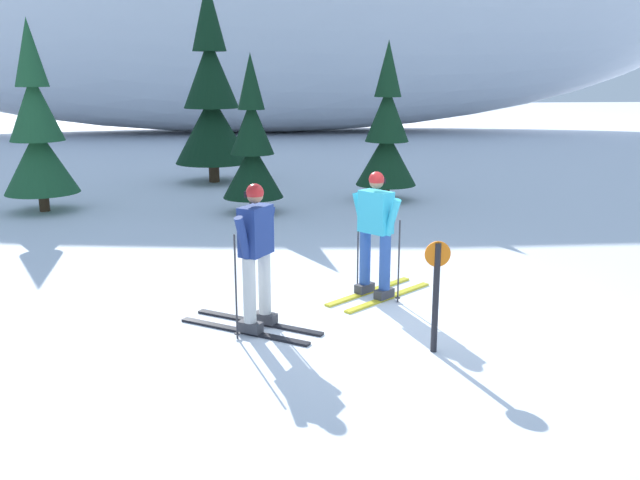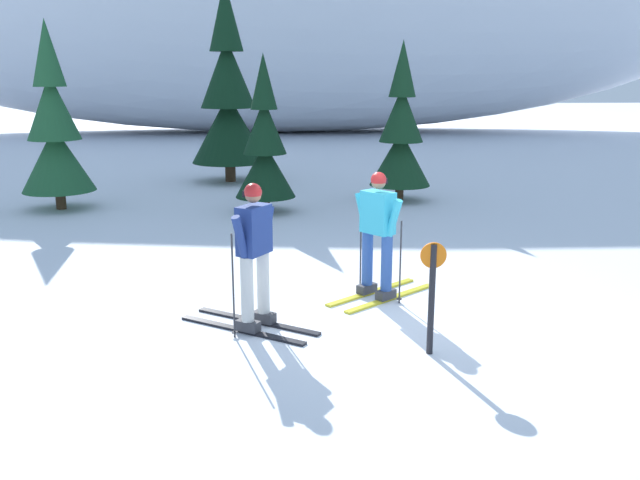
# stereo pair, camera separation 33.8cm
# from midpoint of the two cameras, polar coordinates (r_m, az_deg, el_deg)

# --- Properties ---
(ground_plane) EXTENTS (120.00, 120.00, 0.00)m
(ground_plane) POSITION_cam_midpoint_polar(r_m,az_deg,el_deg) (8.39, 8.09, -6.88)
(ground_plane) COLOR white
(skier_navy_jacket) EXTENTS (1.70, 1.31, 1.76)m
(skier_navy_jacket) POSITION_cam_midpoint_polar(r_m,az_deg,el_deg) (7.83, -4.41, -1.22)
(skier_navy_jacket) COLOR black
(skier_navy_jacket) RESTS_ON ground
(skier_cyan_jacket) EXTENTS (1.59, 1.42, 1.72)m
(skier_cyan_jacket) POSITION_cam_midpoint_polar(r_m,az_deg,el_deg) (8.95, 6.01, 0.61)
(skier_cyan_jacket) COLOR gold
(skier_cyan_jacket) RESTS_ON ground
(pine_tree_far_left) EXTENTS (1.58, 1.58, 4.10)m
(pine_tree_far_left) POSITION_cam_midpoint_polar(r_m,az_deg,el_deg) (15.87, -21.07, 8.56)
(pine_tree_far_left) COLOR #47301E
(pine_tree_far_left) RESTS_ON ground
(pine_tree_center_left) EXTENTS (2.08, 2.08, 5.40)m
(pine_tree_center_left) POSITION_cam_midpoint_polar(r_m,az_deg,el_deg) (18.88, -7.30, 11.75)
(pine_tree_center_left) COLOR #47301E
(pine_tree_center_left) RESTS_ON ground
(pine_tree_center_right) EXTENTS (1.31, 1.31, 3.39)m
(pine_tree_center_right) POSITION_cam_midpoint_polar(r_m,az_deg,el_deg) (14.56, -4.05, 7.87)
(pine_tree_center_right) COLOR #47301E
(pine_tree_center_right) RESTS_ON ground
(pine_tree_far_right) EXTENTS (1.43, 1.43, 3.71)m
(pine_tree_far_right) POSITION_cam_midpoint_polar(r_m,az_deg,el_deg) (16.00, 7.50, 8.82)
(pine_tree_far_right) COLOR #47301E
(pine_tree_far_right) RESTS_ON ground
(trail_marker_post) EXTENTS (0.28, 0.07, 1.25)m
(trail_marker_post) POSITION_cam_midpoint_polar(r_m,az_deg,el_deg) (7.29, 10.81, -4.27)
(trail_marker_post) COLOR black
(trail_marker_post) RESTS_ON ground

